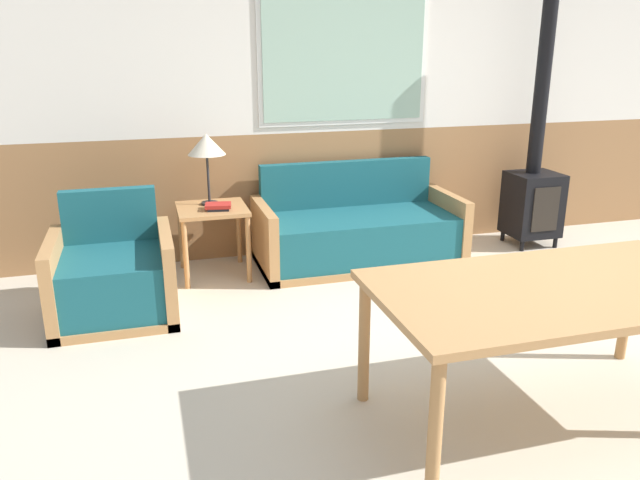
{
  "coord_description": "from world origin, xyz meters",
  "views": [
    {
      "loc": [
        -2.16,
        -2.66,
        1.84
      ],
      "look_at": [
        -1.04,
        1.21,
        0.55
      ],
      "focal_mm": 35.0,
      "sensor_mm": 36.0,
      "label": 1
    }
  ],
  "objects_px": {
    "dining_table": "(558,298)",
    "wood_stove": "(534,180)",
    "side_table": "(212,219)",
    "table_lamp": "(206,146)",
    "armchair": "(114,279)",
    "couch": "(358,233)"
  },
  "relations": [
    {
      "from": "side_table",
      "to": "table_lamp",
      "type": "relative_size",
      "value": 1.0
    },
    {
      "from": "table_lamp",
      "to": "wood_stove",
      "type": "xyz_separation_m",
      "value": [
        2.95,
        -0.1,
        -0.43
      ]
    },
    {
      "from": "wood_stove",
      "to": "armchair",
      "type": "bearing_deg",
      "value": -170.99
    },
    {
      "from": "side_table",
      "to": "wood_stove",
      "type": "relative_size",
      "value": 0.25
    },
    {
      "from": "armchair",
      "to": "wood_stove",
      "type": "xyz_separation_m",
      "value": [
        3.71,
        0.59,
        0.36
      ]
    },
    {
      "from": "couch",
      "to": "table_lamp",
      "type": "bearing_deg",
      "value": 174.07
    },
    {
      "from": "armchair",
      "to": "side_table",
      "type": "height_order",
      "value": "armchair"
    },
    {
      "from": "dining_table",
      "to": "wood_stove",
      "type": "relative_size",
      "value": 0.77
    },
    {
      "from": "dining_table",
      "to": "table_lamp",
      "type": "bearing_deg",
      "value": 117.67
    },
    {
      "from": "table_lamp",
      "to": "dining_table",
      "type": "height_order",
      "value": "table_lamp"
    },
    {
      "from": "side_table",
      "to": "table_lamp",
      "type": "height_order",
      "value": "table_lamp"
    },
    {
      "from": "armchair",
      "to": "dining_table",
      "type": "xyz_separation_m",
      "value": [
        2.12,
        -1.92,
        0.4
      ]
    },
    {
      "from": "couch",
      "to": "table_lamp",
      "type": "distance_m",
      "value": 1.47
    },
    {
      "from": "dining_table",
      "to": "wood_stove",
      "type": "xyz_separation_m",
      "value": [
        1.59,
        2.51,
        -0.04
      ]
    },
    {
      "from": "dining_table",
      "to": "couch",
      "type": "bearing_deg",
      "value": 93.09
    },
    {
      "from": "couch",
      "to": "table_lamp",
      "type": "xyz_separation_m",
      "value": [
        -1.23,
        0.13,
        0.79
      ]
    },
    {
      "from": "side_table",
      "to": "wood_stove",
      "type": "height_order",
      "value": "wood_stove"
    },
    {
      "from": "armchair",
      "to": "table_lamp",
      "type": "bearing_deg",
      "value": 38.41
    },
    {
      "from": "armchair",
      "to": "wood_stove",
      "type": "height_order",
      "value": "wood_stove"
    },
    {
      "from": "couch",
      "to": "dining_table",
      "type": "distance_m",
      "value": 2.52
    },
    {
      "from": "table_lamp",
      "to": "side_table",
      "type": "bearing_deg",
      "value": -86.2
    },
    {
      "from": "couch",
      "to": "side_table",
      "type": "xyz_separation_m",
      "value": [
        -1.23,
        0.03,
        0.22
      ]
    }
  ]
}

